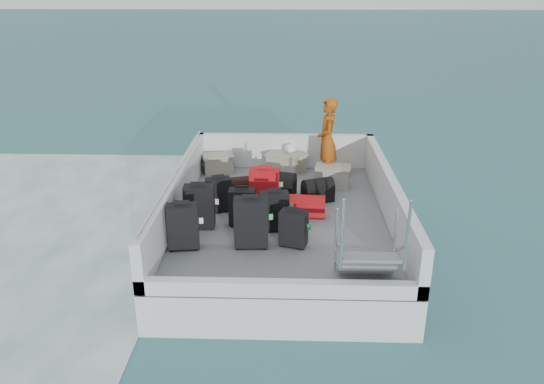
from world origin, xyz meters
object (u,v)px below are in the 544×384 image
(suitcase_7, at_px, (274,212))
(crate_3, at_px, (332,177))
(suitcase_0, at_px, (183,227))
(passenger, at_px, (327,140))
(suitcase_1, at_px, (200,207))
(crate_2, at_px, (290,162))
(crate_0, at_px, (218,164))
(crate_1, at_px, (284,163))
(suitcase_3, at_px, (251,223))
(suitcase_8, at_px, (305,207))
(suitcase_5, at_px, (264,188))
(suitcase_2, at_px, (219,195))
(suitcase_4, at_px, (242,208))
(suitcase_6, at_px, (293,229))

(suitcase_7, relative_size, crate_3, 1.02)
(suitcase_0, relative_size, suitcase_7, 1.10)
(suitcase_0, bearing_deg, passenger, 43.75)
(suitcase_1, relative_size, crate_2, 1.20)
(crate_0, relative_size, crate_2, 0.98)
(suitcase_7, xyz_separation_m, crate_0, (-1.20, 2.62, -0.14))
(crate_1, distance_m, passenger, 1.12)
(crate_2, bearing_deg, suitcase_3, -99.54)
(suitcase_8, height_order, crate_2, crate_2)
(crate_3, bearing_deg, suitcase_0, -132.14)
(suitcase_0, relative_size, suitcase_8, 1.05)
(suitcase_1, bearing_deg, suitcase_3, -39.75)
(suitcase_8, relative_size, crate_1, 1.06)
(suitcase_5, xyz_separation_m, crate_1, (0.31, 1.81, -0.15))
(suitcase_7, bearing_deg, suitcase_0, -160.76)
(crate_1, bearing_deg, suitcase_5, -99.68)
(suitcase_1, distance_m, suitcase_8, 1.77)
(suitcase_2, bearing_deg, suitcase_8, -20.42)
(suitcase_5, xyz_separation_m, suitcase_7, (0.19, -0.89, -0.03))
(suitcase_1, distance_m, suitcase_7, 1.16)
(suitcase_8, relative_size, crate_2, 1.12)
(suitcase_1, xyz_separation_m, suitcase_2, (0.22, 0.64, -0.06))
(suitcase_4, bearing_deg, suitcase_2, 130.27)
(suitcase_0, bearing_deg, crate_1, 58.48)
(passenger, bearing_deg, suitcase_5, -41.45)
(suitcase_5, distance_m, passenger, 1.83)
(suitcase_7, bearing_deg, crate_2, 77.05)
(suitcase_3, height_order, crate_3, suitcase_3)
(suitcase_1, xyz_separation_m, suitcase_4, (0.65, 0.10, -0.04))
(suitcase_8, height_order, crate_3, crate_3)
(suitcase_2, relative_size, crate_0, 1.02)
(suitcase_6, xyz_separation_m, suitcase_7, (-0.29, 0.53, 0.04))
(suitcase_3, xyz_separation_m, crate_1, (0.43, 3.27, -0.19))
(suitcase_5, xyz_separation_m, suitcase_8, (0.69, -0.27, -0.21))
(suitcase_2, xyz_separation_m, crate_2, (1.19, 2.08, -0.11))
(suitcase_1, relative_size, suitcase_2, 1.20)
(suitcase_1, xyz_separation_m, passenger, (2.10, 2.20, 0.45))
(suitcase_7, distance_m, crate_3, 2.18)
(crate_2, bearing_deg, suitcase_7, -95.05)
(crate_1, relative_size, crate_2, 1.06)
(suitcase_3, relative_size, suitcase_4, 1.23)
(suitcase_2, xyz_separation_m, crate_3, (1.98, 1.21, -0.11))
(suitcase_1, distance_m, suitcase_2, 0.68)
(crate_0, bearing_deg, suitcase_1, -89.09)
(suitcase_3, relative_size, suitcase_8, 1.15)
(suitcase_0, distance_m, suitcase_1, 0.72)
(suitcase_2, bearing_deg, suitcase_6, -62.28)
(suitcase_7, height_order, crate_1, suitcase_7)
(suitcase_3, distance_m, passenger, 3.11)
(suitcase_6, distance_m, suitcase_7, 0.60)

